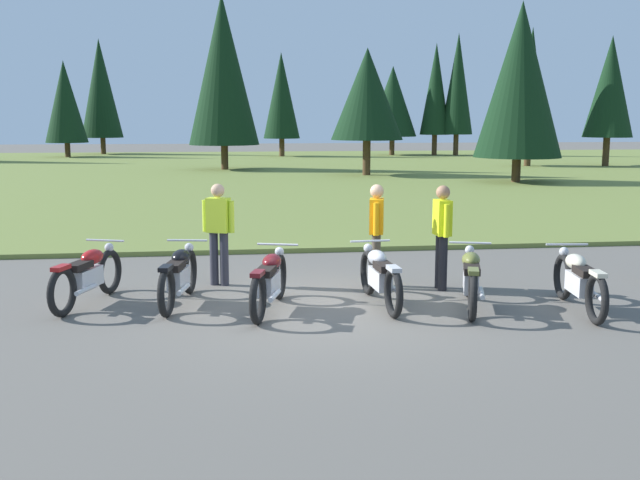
{
  "coord_description": "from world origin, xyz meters",
  "views": [
    {
      "loc": [
        -1.36,
        -10.36,
        2.72
      ],
      "look_at": [
        0.0,
        0.6,
        0.9
      ],
      "focal_mm": 41.77,
      "sensor_mm": 36.0,
      "label": 1
    }
  ],
  "objects_px": {
    "motorcycle_red": "(88,275)",
    "motorcycle_silver": "(380,276)",
    "motorcycle_olive": "(471,278)",
    "motorcycle_black": "(179,275)",
    "rider_with_back_turned": "(442,231)",
    "rider_near_row_end": "(376,229)",
    "motorcycle_maroon": "(270,281)",
    "rider_checking_bike": "(218,228)",
    "motorcycle_cream": "(579,281)"
  },
  "relations": [
    {
      "from": "motorcycle_red",
      "to": "motorcycle_olive",
      "type": "relative_size",
      "value": 0.99
    },
    {
      "from": "motorcycle_cream",
      "to": "rider_with_back_turned",
      "type": "xyz_separation_m",
      "value": [
        -1.55,
        1.56,
        0.51
      ]
    },
    {
      "from": "rider_near_row_end",
      "to": "rider_checking_bike",
      "type": "relative_size",
      "value": 1.0
    },
    {
      "from": "motorcycle_red",
      "to": "rider_near_row_end",
      "type": "height_order",
      "value": "rider_near_row_end"
    },
    {
      "from": "rider_near_row_end",
      "to": "rider_with_back_turned",
      "type": "distance_m",
      "value": 1.04
    },
    {
      "from": "motorcycle_red",
      "to": "motorcycle_maroon",
      "type": "relative_size",
      "value": 0.99
    },
    {
      "from": "rider_with_back_turned",
      "to": "motorcycle_silver",
      "type": "bearing_deg",
      "value": -142.83
    },
    {
      "from": "motorcycle_black",
      "to": "motorcycle_cream",
      "type": "xyz_separation_m",
      "value": [
        5.65,
        -1.08,
        0.0
      ]
    },
    {
      "from": "motorcycle_black",
      "to": "motorcycle_olive",
      "type": "height_order",
      "value": "same"
    },
    {
      "from": "motorcycle_maroon",
      "to": "motorcycle_silver",
      "type": "relative_size",
      "value": 0.97
    },
    {
      "from": "motorcycle_silver",
      "to": "rider_with_back_turned",
      "type": "bearing_deg",
      "value": 37.17
    },
    {
      "from": "motorcycle_cream",
      "to": "rider_near_row_end",
      "type": "distance_m",
      "value": 3.2
    },
    {
      "from": "motorcycle_red",
      "to": "motorcycle_silver",
      "type": "bearing_deg",
      "value": -7.82
    },
    {
      "from": "motorcycle_black",
      "to": "motorcycle_cream",
      "type": "height_order",
      "value": "same"
    },
    {
      "from": "motorcycle_black",
      "to": "motorcycle_cream",
      "type": "bearing_deg",
      "value": -10.84
    },
    {
      "from": "motorcycle_red",
      "to": "motorcycle_silver",
      "type": "relative_size",
      "value": 0.96
    },
    {
      "from": "motorcycle_olive",
      "to": "motorcycle_black",
      "type": "bearing_deg",
      "value": 169.9
    },
    {
      "from": "motorcycle_silver",
      "to": "rider_checking_bike",
      "type": "xyz_separation_m",
      "value": [
        -2.34,
        1.63,
        0.51
      ]
    },
    {
      "from": "motorcycle_red",
      "to": "rider_with_back_turned",
      "type": "xyz_separation_m",
      "value": [
        5.43,
        0.31,
        0.51
      ]
    },
    {
      "from": "motorcycle_olive",
      "to": "motorcycle_cream",
      "type": "relative_size",
      "value": 0.98
    },
    {
      "from": "rider_near_row_end",
      "to": "motorcycle_black",
      "type": "bearing_deg",
      "value": -165.79
    },
    {
      "from": "motorcycle_maroon",
      "to": "motorcycle_silver",
      "type": "bearing_deg",
      "value": 4.12
    },
    {
      "from": "motorcycle_silver",
      "to": "motorcycle_maroon",
      "type": "bearing_deg",
      "value": -175.88
    },
    {
      "from": "motorcycle_red",
      "to": "motorcycle_silver",
      "type": "distance_m",
      "value": 4.29
    },
    {
      "from": "rider_with_back_turned",
      "to": "motorcycle_maroon",
      "type": "bearing_deg",
      "value": -160.13
    },
    {
      "from": "rider_near_row_end",
      "to": "motorcycle_olive",
      "type": "bearing_deg",
      "value": -54.76
    },
    {
      "from": "motorcycle_red",
      "to": "rider_checking_bike",
      "type": "relative_size",
      "value": 1.21
    },
    {
      "from": "motorcycle_red",
      "to": "rider_checking_bike",
      "type": "xyz_separation_m",
      "value": [
        1.9,
        1.05,
        0.51
      ]
    },
    {
      "from": "motorcycle_cream",
      "to": "rider_with_back_turned",
      "type": "relative_size",
      "value": 1.25
    },
    {
      "from": "motorcycle_cream",
      "to": "rider_checking_bike",
      "type": "height_order",
      "value": "rider_checking_bike"
    },
    {
      "from": "motorcycle_olive",
      "to": "motorcycle_cream",
      "type": "bearing_deg",
      "value": -12.9
    },
    {
      "from": "motorcycle_silver",
      "to": "motorcycle_olive",
      "type": "bearing_deg",
      "value": -14.68
    },
    {
      "from": "motorcycle_red",
      "to": "rider_near_row_end",
      "type": "bearing_deg",
      "value": 7.91
    },
    {
      "from": "rider_near_row_end",
      "to": "motorcycle_red",
      "type": "bearing_deg",
      "value": -172.09
    },
    {
      "from": "motorcycle_maroon",
      "to": "motorcycle_olive",
      "type": "relative_size",
      "value": 1.0
    },
    {
      "from": "motorcycle_red",
      "to": "rider_with_back_turned",
      "type": "bearing_deg",
      "value": 3.28
    },
    {
      "from": "motorcycle_black",
      "to": "rider_checking_bike",
      "type": "relative_size",
      "value": 1.25
    },
    {
      "from": "motorcycle_maroon",
      "to": "rider_with_back_turned",
      "type": "distance_m",
      "value": 3.02
    },
    {
      "from": "motorcycle_silver",
      "to": "motorcycle_olive",
      "type": "distance_m",
      "value": 1.31
    },
    {
      "from": "motorcycle_red",
      "to": "motorcycle_black",
      "type": "distance_m",
      "value": 1.34
    },
    {
      "from": "rider_checking_bike",
      "to": "motorcycle_red",
      "type": "bearing_deg",
      "value": -151.11
    },
    {
      "from": "motorcycle_black",
      "to": "rider_near_row_end",
      "type": "xyz_separation_m",
      "value": [
        3.1,
        0.79,
        0.51
      ]
    },
    {
      "from": "rider_checking_bike",
      "to": "motorcycle_silver",
      "type": "bearing_deg",
      "value": -34.89
    },
    {
      "from": "motorcycle_maroon",
      "to": "rider_checking_bike",
      "type": "distance_m",
      "value": 1.96
    },
    {
      "from": "motorcycle_olive",
      "to": "rider_with_back_turned",
      "type": "bearing_deg",
      "value": 93.86
    },
    {
      "from": "rider_with_back_turned",
      "to": "rider_near_row_end",
      "type": "bearing_deg",
      "value": 163.05
    },
    {
      "from": "motorcycle_cream",
      "to": "rider_near_row_end",
      "type": "height_order",
      "value": "rider_near_row_end"
    },
    {
      "from": "motorcycle_black",
      "to": "rider_with_back_turned",
      "type": "relative_size",
      "value": 1.25
    },
    {
      "from": "motorcycle_cream",
      "to": "rider_with_back_turned",
      "type": "height_order",
      "value": "rider_with_back_turned"
    },
    {
      "from": "motorcycle_olive",
      "to": "rider_with_back_turned",
      "type": "height_order",
      "value": "rider_with_back_turned"
    }
  ]
}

